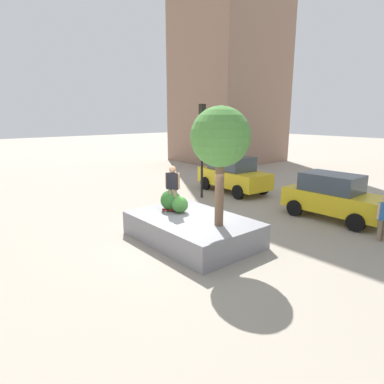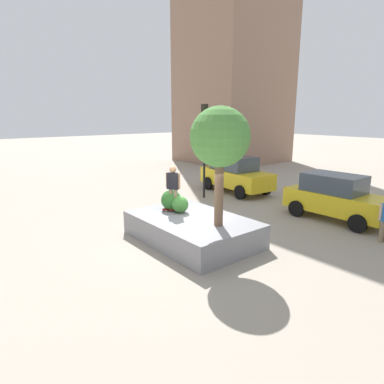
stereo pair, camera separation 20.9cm
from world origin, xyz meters
name	(u,v)px [view 2 (the right image)]	position (x,y,z in m)	size (l,w,h in m)	color
ground_plane	(193,242)	(0.00, 0.00, 0.00)	(120.00, 120.00, 0.00)	#9E9384
planter_ledge	(192,229)	(-0.14, 0.05, 0.41)	(4.40, 2.93, 0.83)	gray
plaza_tree	(220,138)	(1.02, 0.20, 3.57)	(1.84, 1.84, 3.71)	brown
boxwood_shrub	(180,205)	(-0.89, 0.11, 1.13)	(0.59, 0.59, 0.59)	#3D7A33
hedge_clump	(171,200)	(-1.37, 0.06, 1.20)	(0.75, 0.75, 0.75)	#2D6628
skateboard	(173,210)	(-1.16, 0.00, 0.89)	(0.72, 0.71, 0.07)	#A51E1E
skateboarder	(173,185)	(-1.16, 0.00, 1.83)	(0.47, 0.39, 1.60)	#847056
sedan_parked	(235,174)	(-4.47, 6.65, 1.03)	(4.49, 2.33, 2.02)	gold
taxi_cab	(336,197)	(1.70, 6.19, 0.96)	(4.08, 1.94, 1.89)	gold
traffic_light_median	(204,135)	(-4.57, 4.40, 3.25)	(0.35, 0.29, 4.79)	black
office_tower_glass	(235,34)	(-14.00, 15.99, 11.22)	(7.85, 8.30, 22.43)	#8C6B56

